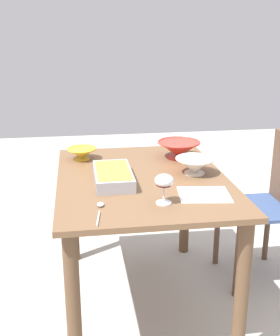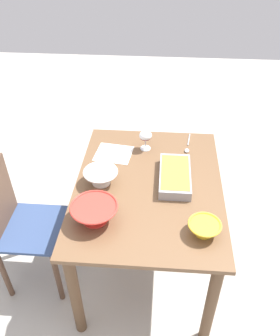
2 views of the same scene
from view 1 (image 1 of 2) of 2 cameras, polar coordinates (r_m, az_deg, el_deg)
The scene contains 10 objects.
ground_plane at distance 2.62m, azimuth 0.24°, elevation -16.88°, with size 8.00×8.00×0.00m, color #B2ADA3.
dining_table at distance 2.32m, azimuth 0.26°, elevation -4.18°, with size 1.17×0.88×0.75m.
chair at distance 2.72m, azimuth 16.59°, elevation -4.30°, with size 0.41×0.38×0.91m.
wine_glass at distance 1.91m, azimuth 3.19°, elevation -1.93°, with size 0.09×0.09×0.14m.
casserole_dish at distance 2.20m, azimuth -3.57°, elevation -0.94°, with size 0.37×0.19×0.06m.
mixing_bowl at distance 2.58m, azimuth -7.64°, elevation 1.99°, with size 0.17×0.17×0.07m.
small_bowl at distance 2.32m, azimuth 7.21°, elevation 0.41°, with size 0.21×0.21×0.09m.
serving_bowl at distance 2.59m, azimuth 5.12°, elevation 2.54°, with size 0.25×0.25×0.10m.
serving_spoon at distance 1.88m, azimuth -5.30°, elevation -5.35°, with size 0.23×0.05×0.01m.
napkin at distance 2.06m, azimuth 8.43°, elevation -3.47°, with size 0.21×0.24×0.00m, color white.
Camera 1 is at (2.12, -0.33, 1.51)m, focal length 46.34 mm.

